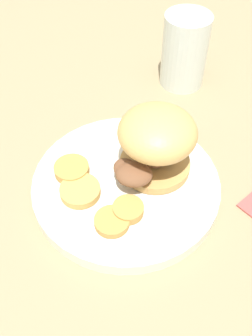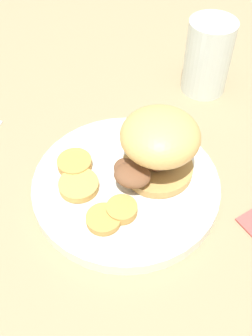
# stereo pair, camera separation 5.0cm
# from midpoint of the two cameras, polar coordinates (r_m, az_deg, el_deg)

# --- Properties ---
(ground_plane) EXTENTS (4.00, 4.00, 0.00)m
(ground_plane) POSITION_cam_midpoint_polar(r_m,az_deg,el_deg) (0.54, -2.67, -3.41)
(ground_plane) COLOR #937F5B
(dinner_plate) EXTENTS (0.25, 0.25, 0.02)m
(dinner_plate) POSITION_cam_midpoint_polar(r_m,az_deg,el_deg) (0.53, -2.72, -2.62)
(dinner_plate) COLOR white
(dinner_plate) RESTS_ON ground_plane
(sandwich) EXTENTS (0.12, 0.10, 0.09)m
(sandwich) POSITION_cam_midpoint_polar(r_m,az_deg,el_deg) (0.50, 1.36, 3.62)
(sandwich) COLOR tan
(sandwich) RESTS_ON dinner_plate
(potato_round_0) EXTENTS (0.04, 0.04, 0.01)m
(potato_round_0) POSITION_cam_midpoint_polar(r_m,az_deg,el_deg) (0.48, -5.09, -7.92)
(potato_round_0) COLOR #BC8942
(potato_round_0) RESTS_ON dinner_plate
(potato_round_1) EXTENTS (0.05, 0.05, 0.01)m
(potato_round_1) POSITION_cam_midpoint_polar(r_m,az_deg,el_deg) (0.53, -10.57, -0.34)
(potato_round_1) COLOR #BC8942
(potato_round_1) RESTS_ON dinner_plate
(potato_round_2) EXTENTS (0.05, 0.05, 0.01)m
(potato_round_2) POSITION_cam_midpoint_polar(r_m,az_deg,el_deg) (0.51, -9.47, -3.49)
(potato_round_2) COLOR tan
(potato_round_2) RESTS_ON dinner_plate
(potato_round_3) EXTENTS (0.04, 0.04, 0.01)m
(potato_round_3) POSITION_cam_midpoint_polar(r_m,az_deg,el_deg) (0.49, -2.65, -6.21)
(potato_round_3) COLOR #BC8942
(potato_round_3) RESTS_ON dinner_plate
(drinking_glass) EXTENTS (0.08, 0.08, 0.12)m
(drinking_glass) POSITION_cam_midpoint_polar(r_m,az_deg,el_deg) (0.68, 6.35, 16.45)
(drinking_glass) COLOR silver
(drinking_glass) RESTS_ON ground_plane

